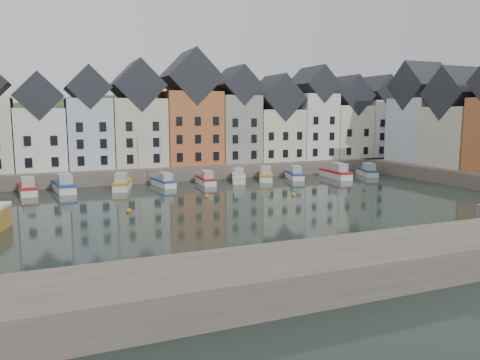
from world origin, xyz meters
TOP-DOWN VIEW (x-y plane):
  - ground at (0.00, 0.00)m, footprint 260.00×260.00m
  - far_quay at (0.00, 30.00)m, footprint 90.00×16.00m
  - near_wall at (-10.00, -22.00)m, footprint 50.00×6.00m
  - hillside at (0.02, 56.00)m, footprint 153.60×70.40m
  - far_terrace at (3.21, 28.00)m, footprint 72.37×8.16m
  - right_terrace at (36.00, 8.07)m, footprint 8.30×24.25m
  - mooring_buoys at (-4.00, 5.33)m, footprint 20.50×5.50m
  - boat_a at (-23.70, 18.93)m, footprint 2.52×6.47m
  - boat_b at (-19.48, 19.06)m, footprint 2.86×6.99m
  - boat_c at (-12.28, 18.34)m, footprint 3.58×6.69m
  - boat_d at (-6.73, 18.39)m, footprint 2.48×5.82m
  - boat_e at (-0.72, 18.13)m, footprint 2.22×5.88m
  - boat_f at (4.46, 18.59)m, footprint 3.84×6.26m
  - boat_g at (8.85, 18.55)m, footprint 4.27×6.41m
  - boat_h at (13.60, 18.19)m, footprint 3.39×6.19m
  - boat_i at (19.97, 16.41)m, footprint 2.76×7.06m
  - boat_j at (26.25, 16.94)m, footprint 3.76×6.36m

SIDE VIEW (x-z plane):
  - hillside at x=0.02m, z-range -49.96..14.04m
  - ground at x=0.00m, z-range 0.00..0.00m
  - mooring_buoys at x=-4.00m, z-range -0.10..0.40m
  - boat_e at x=-0.72m, z-range -0.45..1.76m
  - boat_h at x=13.60m, z-range -0.46..1.81m
  - boat_f at x=4.46m, z-range -0.46..1.83m
  - boat_j at x=26.25m, z-range -0.47..1.86m
  - boat_d at x=-6.73m, z-range -4.69..6.09m
  - boat_g at x=8.85m, z-range -0.48..1.89m
  - boat_a at x=-23.70m, z-range -0.49..1.94m
  - boat_c at x=-12.28m, z-range -0.50..1.96m
  - boat_b at x=-19.48m, z-range -0.53..2.08m
  - boat_i at x=19.97m, z-range -0.53..2.11m
  - far_quay at x=0.00m, z-range 0.00..2.00m
  - near_wall at x=-10.00m, z-range 0.00..2.00m
  - far_terrace at x=3.21m, z-range -0.01..17.76m
  - right_terrace at x=36.00m, z-range 0.73..17.10m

